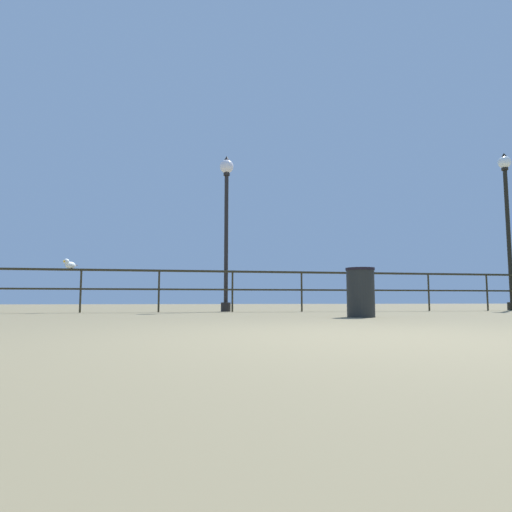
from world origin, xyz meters
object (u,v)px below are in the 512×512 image
object	(u,v)px
lamppost_center	(226,211)
seagull_on_rail	(70,264)
lamppost_right	(507,214)
trash_bin	(361,292)

from	to	relation	value
lamppost_center	seagull_on_rail	bearing A→B (deg)	-174.66
lamppost_center	lamppost_right	size ratio (longest dim) A/B	0.87
lamppost_right	trash_bin	xyz separation A→B (m)	(-6.23, -4.01, -2.28)
lamppost_right	trash_bin	world-z (taller)	lamppost_right
lamppost_center	seagull_on_rail	distance (m)	3.82
seagull_on_rail	lamppost_right	bearing A→B (deg)	1.65
lamppost_center	trash_bin	bearing A→B (deg)	-66.93
seagull_on_rail	lamppost_center	bearing A→B (deg)	5.34
lamppost_right	trash_bin	size ratio (longest dim) A/B	5.58
lamppost_right	lamppost_center	bearing A→B (deg)	180.00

